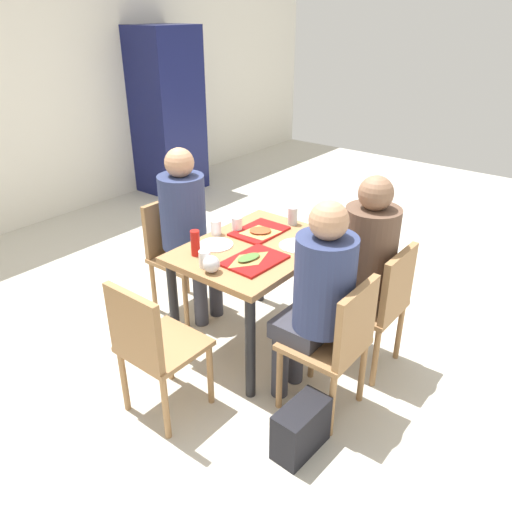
{
  "coord_description": "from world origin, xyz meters",
  "views": [
    {
      "loc": [
        -2.24,
        -1.77,
        2.08
      ],
      "look_at": [
        0.0,
        0.0,
        0.65
      ],
      "focal_mm": 35.22,
      "sensor_mm": 36.0,
      "label": 1
    }
  ],
  "objects_px": {
    "paper_plate_center": "(216,245)",
    "condiment_bottle": "(195,243)",
    "soda_can": "(293,216)",
    "person_in_brown_jacket": "(363,258)",
    "chair_near_right": "(380,301)",
    "tray_red_far": "(259,231)",
    "handbag": "(301,428)",
    "plastic_cup_b": "(300,251)",
    "person_far_side": "(187,221)",
    "pizza_slice_a": "(249,258)",
    "plastic_cup_d": "(237,224)",
    "foil_bundle": "(211,264)",
    "tray_red_near": "(255,260)",
    "drink_fridge": "(168,112)",
    "pizza_slice_b": "(260,231)",
    "plastic_cup_c": "(205,259)",
    "main_table": "(256,261)",
    "person_in_red": "(318,292)",
    "chair_left_end": "(151,343)",
    "chair_far_side": "(175,248)",
    "chair_near_left": "(338,340)",
    "plastic_cup_a": "(216,227)",
    "paper_plate_near_edge": "(296,246)"
  },
  "relations": [
    {
      "from": "chair_near_right",
      "to": "drink_fridge",
      "type": "bearing_deg",
      "value": 65.34
    },
    {
      "from": "chair_near_right",
      "to": "plastic_cup_a",
      "type": "xyz_separation_m",
      "value": [
        -0.28,
        1.07,
        0.29
      ]
    },
    {
      "from": "soda_can",
      "to": "person_in_brown_jacket",
      "type": "bearing_deg",
      "value": -105.61
    },
    {
      "from": "person_far_side",
      "to": "tray_red_far",
      "type": "relative_size",
      "value": 3.46
    },
    {
      "from": "main_table",
      "to": "paper_plate_near_edge",
      "type": "bearing_deg",
      "value": -53.36
    },
    {
      "from": "tray_red_near",
      "to": "chair_left_end",
      "type": "bearing_deg",
      "value": 169.67
    },
    {
      "from": "tray_red_near",
      "to": "drink_fridge",
      "type": "bearing_deg",
      "value": 55.01
    },
    {
      "from": "chair_near_left",
      "to": "tray_red_far",
      "type": "height_order",
      "value": "chair_near_left"
    },
    {
      "from": "drink_fridge",
      "to": "plastic_cup_c",
      "type": "bearing_deg",
      "value": -129.62
    },
    {
      "from": "pizza_slice_b",
      "to": "plastic_cup_c",
      "type": "bearing_deg",
      "value": -177.09
    },
    {
      "from": "tray_red_near",
      "to": "handbag",
      "type": "relative_size",
      "value": 1.12
    },
    {
      "from": "foil_bundle",
      "to": "handbag",
      "type": "xyz_separation_m",
      "value": [
        -0.17,
        -0.75,
        -0.64
      ]
    },
    {
      "from": "person_in_brown_jacket",
      "to": "person_far_side",
      "type": "relative_size",
      "value": 1.0
    },
    {
      "from": "plastic_cup_a",
      "to": "person_in_brown_jacket",
      "type": "bearing_deg",
      "value": -73.35
    },
    {
      "from": "pizza_slice_a",
      "to": "plastic_cup_d",
      "type": "bearing_deg",
      "value": 48.7
    },
    {
      "from": "main_table",
      "to": "person_in_red",
      "type": "relative_size",
      "value": 0.81
    },
    {
      "from": "tray_red_far",
      "to": "paper_plate_center",
      "type": "height_order",
      "value": "tray_red_far"
    },
    {
      "from": "pizza_slice_b",
      "to": "drink_fridge",
      "type": "relative_size",
      "value": 0.14
    },
    {
      "from": "chair_near_right",
      "to": "tray_red_far",
      "type": "height_order",
      "value": "chair_near_right"
    },
    {
      "from": "person_far_side",
      "to": "drink_fridge",
      "type": "height_order",
      "value": "drink_fridge"
    },
    {
      "from": "plastic_cup_b",
      "to": "plastic_cup_d",
      "type": "xyz_separation_m",
      "value": [
        0.08,
        0.56,
        0.0
      ]
    },
    {
      "from": "chair_far_side",
      "to": "drink_fridge",
      "type": "distance_m",
      "value": 2.87
    },
    {
      "from": "plastic_cup_b",
      "to": "person_far_side",
      "type": "bearing_deg",
      "value": 91.56
    },
    {
      "from": "chair_far_side",
      "to": "paper_plate_center",
      "type": "xyz_separation_m",
      "value": [
        -0.15,
        -0.55,
        0.24
      ]
    },
    {
      "from": "chair_left_end",
      "to": "foil_bundle",
      "type": "height_order",
      "value": "chair_left_end"
    },
    {
      "from": "pizza_slice_b",
      "to": "handbag",
      "type": "height_order",
      "value": "pizza_slice_b"
    },
    {
      "from": "person_in_brown_jacket",
      "to": "soda_can",
      "type": "relative_size",
      "value": 10.22
    },
    {
      "from": "main_table",
      "to": "chair_left_end",
      "type": "distance_m",
      "value": 0.9
    },
    {
      "from": "chair_left_end",
      "to": "tray_red_near",
      "type": "relative_size",
      "value": 2.33
    },
    {
      "from": "paper_plate_near_edge",
      "to": "plastic_cup_c",
      "type": "xyz_separation_m",
      "value": [
        -0.56,
        0.26,
        0.05
      ]
    },
    {
      "from": "tray_red_far",
      "to": "pizza_slice_b",
      "type": "bearing_deg",
      "value": -132.64
    },
    {
      "from": "main_table",
      "to": "paper_plate_center",
      "type": "xyz_separation_m",
      "value": [
        -0.15,
        0.2,
        0.11
      ]
    },
    {
      "from": "person_in_brown_jacket",
      "to": "soda_can",
      "type": "bearing_deg",
      "value": 74.39
    },
    {
      "from": "handbag",
      "to": "soda_can",
      "type": "bearing_deg",
      "value": 37.39
    },
    {
      "from": "tray_red_near",
      "to": "soda_can",
      "type": "relative_size",
      "value": 2.95
    },
    {
      "from": "soda_can",
      "to": "condiment_bottle",
      "type": "bearing_deg",
      "value": 166.26
    },
    {
      "from": "chair_near_left",
      "to": "plastic_cup_d",
      "type": "bearing_deg",
      "value": 70.43
    },
    {
      "from": "person_far_side",
      "to": "plastic_cup_d",
      "type": "bearing_deg",
      "value": -74.86
    },
    {
      "from": "paper_plate_center",
      "to": "condiment_bottle",
      "type": "xyz_separation_m",
      "value": [
        -0.18,
        0.0,
        0.08
      ]
    },
    {
      "from": "tray_red_far",
      "to": "paper_plate_center",
      "type": "xyz_separation_m",
      "value": [
        -0.33,
        0.09,
        -0.0
      ]
    },
    {
      "from": "person_in_brown_jacket",
      "to": "paper_plate_center",
      "type": "xyz_separation_m",
      "value": [
        -0.41,
        0.82,
        -0.0
      ]
    },
    {
      "from": "person_in_red",
      "to": "chair_near_right",
      "type": "bearing_deg",
      "value": -15.45
    },
    {
      "from": "plastic_cup_d",
      "to": "drink_fridge",
      "type": "bearing_deg",
      "value": 55.29
    },
    {
      "from": "plastic_cup_d",
      "to": "soda_can",
      "type": "distance_m",
      "value": 0.4
    },
    {
      "from": "person_in_red",
      "to": "drink_fridge",
      "type": "height_order",
      "value": "drink_fridge"
    },
    {
      "from": "paper_plate_center",
      "to": "condiment_bottle",
      "type": "relative_size",
      "value": 1.38
    },
    {
      "from": "pizza_slice_a",
      "to": "plastic_cup_b",
      "type": "relative_size",
      "value": 2.45
    },
    {
      "from": "person_far_side",
      "to": "paper_plate_near_edge",
      "type": "xyz_separation_m",
      "value": [
        0.15,
        -0.82,
        -0.0
      ]
    },
    {
      "from": "chair_far_side",
      "to": "person_in_brown_jacket",
      "type": "bearing_deg",
      "value": -79.54
    },
    {
      "from": "soda_can",
      "to": "foil_bundle",
      "type": "height_order",
      "value": "soda_can"
    }
  ]
}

